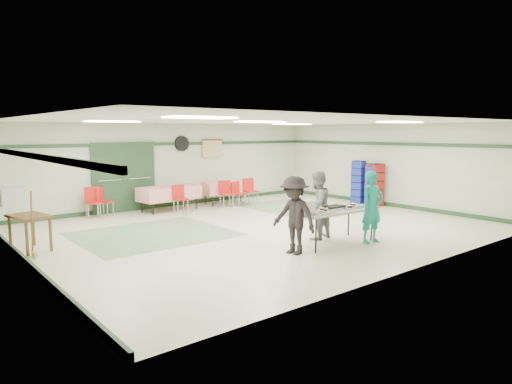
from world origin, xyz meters
TOP-DOWN VIEW (x-y plane):
  - floor at (0.00, 0.00)m, footprint 11.00×11.00m
  - ceiling at (0.00, 0.00)m, footprint 11.00×11.00m
  - wall_back at (0.00, 4.50)m, footprint 11.00×0.00m
  - wall_front at (0.00, -4.50)m, footprint 11.00×0.00m
  - wall_left at (-5.50, 0.00)m, footprint 0.00×9.00m
  - wall_right at (5.50, 0.00)m, footprint 0.00×9.00m
  - trim_back at (0.00, 4.47)m, footprint 11.00×0.06m
  - baseboard_back at (0.00, 4.47)m, footprint 11.00×0.06m
  - trim_left at (-5.47, 0.00)m, footprint 0.06×9.00m
  - baseboard_left at (-5.47, 0.00)m, footprint 0.06×9.00m
  - trim_right at (5.47, 0.00)m, footprint 0.06×9.00m
  - baseboard_right at (5.47, 0.00)m, footprint 0.06×9.00m
  - green_patch_a at (-2.50, 1.00)m, footprint 3.50×3.00m
  - green_patch_b at (2.80, 1.50)m, footprint 2.50×3.50m
  - double_door_left at (-2.20, 4.44)m, footprint 0.90×0.06m
  - double_door_right at (-1.25, 4.44)m, footprint 0.90×0.06m
  - door_frame at (-1.73, 4.42)m, footprint 2.00×0.03m
  - wall_fan at (0.30, 4.44)m, footprint 0.50×0.10m
  - scroll_banner at (1.50, 4.44)m, footprint 0.80×0.02m
  - serving_table at (0.16, -2.33)m, footprint 2.07×0.86m
  - sheet_tray_right at (0.68, -2.37)m, footprint 0.64×0.49m
  - sheet_tray_mid at (0.03, -2.26)m, footprint 0.60×0.46m
  - sheet_tray_left at (-0.40, -2.42)m, footprint 0.60×0.46m
  - baking_pan at (0.18, -2.31)m, footprint 0.46×0.29m
  - foam_box_stack at (-0.66, -2.34)m, footprint 0.25×0.23m
  - volunteer_teal at (0.90, -2.79)m, footprint 0.61×0.44m
  - volunteer_grey at (0.21, -1.78)m, footprint 0.84×0.70m
  - volunteer_dark at (-1.10, -2.40)m, footprint 0.71×1.08m
  - dining_table_a at (1.60, 3.70)m, footprint 1.75×0.93m
  - dining_table_b at (-0.60, 3.70)m, footprint 1.96×1.02m
  - chair_a at (1.60, 3.13)m, footprint 0.43×0.43m
  - chair_b at (1.13, 3.13)m, footprint 0.49×0.49m
  - chair_c at (2.12, 3.13)m, footprint 0.47×0.47m
  - chair_d at (-0.57, 3.13)m, footprint 0.44×0.44m
  - chair_loose_a at (-2.57, 4.06)m, footprint 0.55×0.55m
  - chair_loose_b at (-2.88, 3.98)m, footprint 0.48×0.48m
  - crate_stack_blue_a at (5.15, 0.97)m, footprint 0.44×0.44m
  - crate_stack_red at (5.15, 0.28)m, footprint 0.51×0.51m
  - crate_stack_blue_b at (5.15, 0.34)m, footprint 0.49×0.49m
  - printer_table at (-5.15, 1.21)m, footprint 0.77×1.02m
  - office_printer at (-5.15, 2.86)m, footprint 0.57×0.51m
  - broom at (-5.23, 0.65)m, footprint 0.03×0.21m

SIDE VIEW (x-z plane):
  - floor at x=0.00m, z-range 0.00..0.00m
  - green_patch_a at x=-2.50m, z-range 0.00..0.01m
  - green_patch_b at x=2.80m, z-range 0.00..0.01m
  - baseboard_back at x=0.00m, z-range 0.00..0.12m
  - baseboard_left at x=-5.47m, z-range 0.00..0.12m
  - baseboard_right at x=5.47m, z-range 0.00..0.12m
  - chair_a at x=1.60m, z-range 0.09..0.89m
  - chair_loose_a at x=-2.57m, z-range 0.09..0.93m
  - chair_d at x=-0.57m, z-range 0.09..0.94m
  - chair_b at x=1.13m, z-range 0.10..0.97m
  - chair_c at x=2.12m, z-range 0.10..0.98m
  - chair_loose_b at x=-2.88m, z-range 0.10..0.98m
  - dining_table_a at x=1.60m, z-range 0.19..0.95m
  - dining_table_b at x=-0.60m, z-range 0.19..0.95m
  - printer_table at x=-5.15m, z-range 0.27..1.02m
  - crate_stack_blue_b at x=5.15m, z-range 0.00..1.33m
  - broom at x=-5.23m, z-range 0.03..1.31m
  - crate_stack_red at x=5.15m, z-range 0.00..1.40m
  - serving_table at x=0.16m, z-range 0.34..1.10m
  - crate_stack_blue_a at x=5.15m, z-range 0.00..1.46m
  - sheet_tray_right at x=0.68m, z-range 0.76..0.78m
  - sheet_tray_mid at x=0.03m, z-range 0.76..0.78m
  - sheet_tray_left at x=-0.40m, z-range 0.76..0.78m
  - volunteer_grey at x=0.21m, z-range 0.00..1.56m
  - volunteer_dark at x=-1.10m, z-range 0.00..1.57m
  - volunteer_teal at x=0.90m, z-range 0.00..1.59m
  - baking_pan at x=0.18m, z-range 0.76..0.84m
  - foam_box_stack at x=-0.66m, z-range 0.76..1.04m
  - office_printer at x=-5.15m, z-range 0.75..1.16m
  - double_door_left at x=-2.20m, z-range 0.00..2.10m
  - double_door_right at x=-1.25m, z-range 0.00..2.10m
  - door_frame at x=-1.73m, z-range -0.02..2.12m
  - wall_back at x=0.00m, z-range -4.15..6.85m
  - wall_front at x=0.00m, z-range -4.15..6.85m
  - wall_left at x=-5.50m, z-range -3.15..5.85m
  - wall_right at x=5.50m, z-range -3.15..5.85m
  - scroll_banner at x=1.50m, z-range 1.55..2.15m
  - trim_back at x=0.00m, z-range 2.00..2.10m
  - trim_left at x=-5.47m, z-range 2.00..2.10m
  - trim_right at x=5.47m, z-range 2.00..2.10m
  - wall_fan at x=0.30m, z-range 1.80..2.30m
  - ceiling at x=0.00m, z-range 2.70..2.70m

